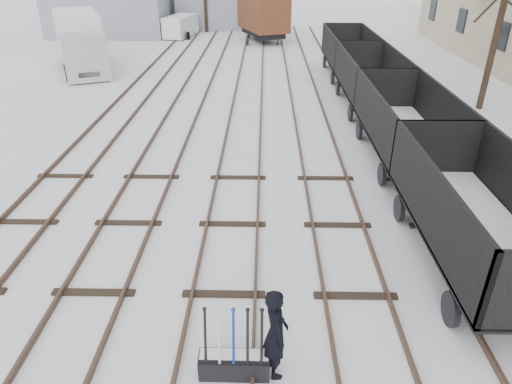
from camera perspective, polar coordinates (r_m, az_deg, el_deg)
ground at (r=10.72m, az=-4.03°, el=-12.74°), size 120.00×120.00×0.00m
tracks at (r=22.83m, az=-1.19°, el=10.53°), size 13.90×52.00×0.16m
shed_left at (r=46.46m, az=-17.47°, el=20.92°), size 10.00×8.00×4.10m
shed_right at (r=48.54m, az=-5.05°, el=22.50°), size 7.00×6.00×4.50m
ground_frame at (r=8.96m, az=-2.72°, el=-20.53°), size 1.30×0.43×1.49m
worker at (r=8.53m, az=2.48°, el=-17.18°), size 0.56×0.75×1.89m
freight_wagon_a at (r=12.24m, az=25.69°, el=-4.25°), size 2.60×6.51×2.66m
freight_wagon_b at (r=17.62m, az=18.03°, el=6.92°), size 2.60×6.51×2.66m
freight_wagon_c at (r=23.52m, az=13.97°, el=12.65°), size 2.60×6.51×2.66m
freight_wagon_d at (r=29.63m, az=11.48°, el=16.02°), size 2.60×6.51×2.66m
box_van_wagon at (r=40.41m, az=0.89°, el=21.77°), size 4.72×6.21×4.23m
lorry at (r=32.20m, az=-21.16°, el=17.14°), size 4.48×8.04×3.49m
panel_van at (r=43.14m, az=-9.42°, el=19.79°), size 2.68×4.38×1.80m
crane at (r=47.20m, az=-22.66°, el=20.50°), size 2.18×5.17×8.66m
tree_near at (r=24.80m, az=27.62°, el=16.04°), size 0.30×0.30×6.12m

